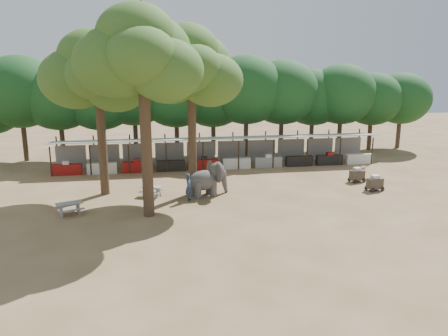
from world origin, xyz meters
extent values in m
plane|color=brown|center=(0.00, 0.00, 0.00)|extent=(100.00, 100.00, 0.00)
cube|color=#A6A9AD|center=(0.00, 14.00, 2.50)|extent=(28.00, 2.99, 0.39)
cylinder|color=#2D2319|center=(-12.60, 12.65, 1.20)|extent=(0.12, 0.12, 2.40)
cylinder|color=#2D2319|center=(-12.60, 15.35, 1.40)|extent=(0.12, 0.12, 2.80)
cube|color=maroon|center=(-12.60, 12.90, 0.45)|extent=(2.38, 0.50, 0.90)
cube|color=gray|center=(-12.60, 15.30, 1.00)|extent=(2.52, 0.12, 2.00)
cylinder|color=#2D2319|center=(-9.80, 12.65, 1.20)|extent=(0.12, 0.12, 2.40)
cylinder|color=#2D2319|center=(-9.80, 15.35, 1.40)|extent=(0.12, 0.12, 2.80)
cube|color=silver|center=(-9.80, 12.90, 0.45)|extent=(2.38, 0.50, 0.90)
cube|color=gray|center=(-9.80, 15.30, 1.00)|extent=(2.52, 0.12, 2.00)
cylinder|color=#2D2319|center=(-7.00, 12.65, 1.20)|extent=(0.12, 0.12, 2.40)
cylinder|color=#2D2319|center=(-7.00, 15.35, 1.40)|extent=(0.12, 0.12, 2.80)
cube|color=maroon|center=(-7.00, 12.90, 0.45)|extent=(2.38, 0.50, 0.90)
cube|color=gray|center=(-7.00, 15.30, 1.00)|extent=(2.52, 0.12, 2.00)
cylinder|color=#2D2319|center=(-4.20, 12.65, 1.20)|extent=(0.12, 0.12, 2.40)
cylinder|color=#2D2319|center=(-4.20, 15.35, 1.40)|extent=(0.12, 0.12, 2.80)
cube|color=black|center=(-4.20, 12.90, 0.45)|extent=(2.38, 0.50, 0.90)
cube|color=gray|center=(-4.20, 15.30, 1.00)|extent=(2.52, 0.12, 2.00)
cylinder|color=#2D2319|center=(-1.40, 12.65, 1.20)|extent=(0.12, 0.12, 2.40)
cylinder|color=#2D2319|center=(-1.40, 15.35, 1.40)|extent=(0.12, 0.12, 2.80)
cube|color=maroon|center=(-1.40, 12.90, 0.45)|extent=(2.38, 0.50, 0.90)
cube|color=gray|center=(-1.40, 15.30, 1.00)|extent=(2.52, 0.12, 2.00)
cylinder|color=#2D2319|center=(1.40, 12.65, 1.20)|extent=(0.12, 0.12, 2.40)
cylinder|color=#2D2319|center=(1.40, 15.35, 1.40)|extent=(0.12, 0.12, 2.80)
cube|color=silver|center=(1.40, 12.90, 0.45)|extent=(2.38, 0.50, 0.90)
cube|color=gray|center=(1.40, 15.30, 1.00)|extent=(2.52, 0.12, 2.00)
cylinder|color=#2D2319|center=(4.20, 12.65, 1.20)|extent=(0.12, 0.12, 2.40)
cylinder|color=#2D2319|center=(4.20, 15.35, 1.40)|extent=(0.12, 0.12, 2.80)
cube|color=gray|center=(4.20, 12.90, 0.45)|extent=(2.38, 0.50, 0.90)
cube|color=gray|center=(4.20, 15.30, 1.00)|extent=(2.52, 0.12, 2.00)
cylinder|color=#2D2319|center=(7.00, 12.65, 1.20)|extent=(0.12, 0.12, 2.40)
cylinder|color=#2D2319|center=(7.00, 15.35, 1.40)|extent=(0.12, 0.12, 2.80)
cube|color=black|center=(7.00, 12.90, 0.45)|extent=(2.38, 0.50, 0.90)
cube|color=gray|center=(7.00, 15.30, 1.00)|extent=(2.52, 0.12, 2.00)
cylinder|color=#2D2319|center=(9.80, 12.65, 1.20)|extent=(0.12, 0.12, 2.40)
cylinder|color=#2D2319|center=(9.80, 15.35, 1.40)|extent=(0.12, 0.12, 2.80)
cube|color=black|center=(9.80, 12.90, 0.45)|extent=(2.38, 0.50, 0.90)
cube|color=gray|center=(9.80, 15.30, 1.00)|extent=(2.52, 0.12, 2.00)
cylinder|color=#2D2319|center=(12.60, 12.65, 1.20)|extent=(0.12, 0.12, 2.40)
cylinder|color=#2D2319|center=(12.60, 15.35, 1.40)|extent=(0.12, 0.12, 2.80)
cube|color=silver|center=(12.60, 12.90, 0.45)|extent=(2.38, 0.50, 0.90)
cube|color=gray|center=(12.60, 15.30, 1.00)|extent=(2.52, 0.12, 2.00)
cylinder|color=#332316|center=(-9.00, 7.00, 4.60)|extent=(0.60, 0.60, 9.20)
cone|color=#332316|center=(-9.00, 7.00, 9.20)|extent=(0.57, 0.57, 2.88)
ellipsoid|color=#285018|center=(-10.40, 7.30, 7.82)|extent=(4.80, 4.80, 3.94)
ellipsoid|color=#285018|center=(-7.80, 6.40, 7.42)|extent=(4.20, 4.20, 3.44)
ellipsoid|color=#285018|center=(-8.80, 8.10, 8.42)|extent=(5.20, 5.20, 4.26)
ellipsoid|color=#285018|center=(-9.00, 5.70, 8.12)|extent=(3.80, 3.80, 3.12)
ellipsoid|color=#285018|center=(-9.30, 7.20, 9.22)|extent=(4.40, 4.40, 3.61)
cylinder|color=#332316|center=(-6.00, 2.00, 5.20)|extent=(0.64, 0.64, 10.40)
cone|color=#332316|center=(-6.00, 2.00, 10.40)|extent=(0.61, 0.61, 3.25)
ellipsoid|color=#285018|center=(-7.40, 2.30, 8.84)|extent=(4.80, 4.80, 3.94)
ellipsoid|color=#285018|center=(-4.80, 1.40, 8.44)|extent=(4.20, 4.20, 3.44)
ellipsoid|color=#285018|center=(-5.80, 3.10, 9.44)|extent=(5.20, 5.20, 4.26)
ellipsoid|color=#285018|center=(-6.00, 0.70, 9.14)|extent=(3.80, 3.80, 3.12)
ellipsoid|color=#285018|center=(-6.30, 2.20, 10.24)|extent=(4.40, 4.40, 3.61)
cylinder|color=#332316|center=(-3.00, 6.00, 4.80)|extent=(0.56, 0.56, 9.60)
cone|color=#332316|center=(-3.00, 6.00, 9.60)|extent=(0.53, 0.53, 3.00)
ellipsoid|color=#285018|center=(-4.40, 6.30, 8.16)|extent=(4.80, 4.80, 3.94)
ellipsoid|color=#285018|center=(-1.80, 5.40, 7.76)|extent=(4.20, 4.20, 3.44)
ellipsoid|color=#285018|center=(-2.80, 7.10, 8.76)|extent=(5.20, 5.20, 4.26)
ellipsoid|color=#285018|center=(-3.00, 4.70, 8.46)|extent=(3.80, 3.80, 3.12)
ellipsoid|color=#285018|center=(-3.30, 6.20, 9.56)|extent=(4.40, 4.40, 3.61)
cylinder|color=#332316|center=(-16.67, 19.00, 1.87)|extent=(0.44, 0.44, 3.74)
ellipsoid|color=#133618|center=(-16.67, 19.00, 5.53)|extent=(6.46, 5.95, 5.61)
cylinder|color=#332316|center=(-13.33, 19.00, 1.87)|extent=(0.44, 0.44, 3.74)
ellipsoid|color=#133618|center=(-13.33, 19.00, 5.53)|extent=(6.46, 5.95, 5.61)
cylinder|color=#332316|center=(-10.00, 19.00, 1.87)|extent=(0.44, 0.44, 3.74)
ellipsoid|color=#133618|center=(-10.00, 19.00, 5.53)|extent=(6.46, 5.95, 5.61)
cylinder|color=#332316|center=(-6.67, 19.00, 1.87)|extent=(0.44, 0.44, 3.74)
ellipsoid|color=#133618|center=(-6.67, 19.00, 5.53)|extent=(6.46, 5.95, 5.61)
cylinder|color=#332316|center=(-3.33, 19.00, 1.87)|extent=(0.44, 0.44, 3.74)
ellipsoid|color=#133618|center=(-3.33, 19.00, 5.53)|extent=(6.46, 5.95, 5.61)
cylinder|color=#332316|center=(0.00, 19.00, 1.87)|extent=(0.44, 0.44, 3.74)
ellipsoid|color=#133618|center=(0.00, 19.00, 5.53)|extent=(6.46, 5.95, 5.61)
cylinder|color=#332316|center=(3.33, 19.00, 1.87)|extent=(0.44, 0.44, 3.74)
ellipsoid|color=#133618|center=(3.33, 19.00, 5.53)|extent=(6.46, 5.95, 5.61)
cylinder|color=#332316|center=(6.67, 19.00, 1.87)|extent=(0.44, 0.44, 3.74)
ellipsoid|color=#133618|center=(6.67, 19.00, 5.53)|extent=(6.46, 5.95, 5.61)
cylinder|color=#332316|center=(10.00, 19.00, 1.87)|extent=(0.44, 0.44, 3.74)
ellipsoid|color=#133618|center=(10.00, 19.00, 5.53)|extent=(6.46, 5.95, 5.61)
cylinder|color=#332316|center=(13.33, 19.00, 1.87)|extent=(0.44, 0.44, 3.74)
ellipsoid|color=#133618|center=(13.33, 19.00, 5.53)|extent=(6.46, 5.95, 5.61)
cylinder|color=#332316|center=(16.67, 19.00, 1.87)|extent=(0.44, 0.44, 3.74)
ellipsoid|color=#133618|center=(16.67, 19.00, 5.53)|extent=(6.46, 5.95, 5.61)
cylinder|color=#332316|center=(20.00, 19.00, 1.87)|extent=(0.44, 0.44, 3.74)
ellipsoid|color=#133618|center=(20.00, 19.00, 5.53)|extent=(6.46, 5.95, 5.61)
ellipsoid|color=#3F3D3C|center=(-2.35, 5.38, 1.11)|extent=(2.40, 1.85, 1.37)
cylinder|color=#3F3D3C|center=(-2.79, 4.89, 0.58)|extent=(0.62, 0.62, 1.16)
cylinder|color=#3F3D3C|center=(-3.00, 5.50, 0.58)|extent=(0.62, 0.62, 1.16)
cylinder|color=#3F3D3C|center=(-1.69, 5.26, 0.58)|extent=(0.62, 0.62, 1.16)
cylinder|color=#3F3D3C|center=(-1.90, 5.88, 0.58)|extent=(0.62, 0.62, 1.16)
ellipsoid|color=#3F3D3C|center=(-1.40, 5.71, 1.60)|extent=(1.41, 1.27, 1.27)
ellipsoid|color=#3F3D3C|center=(-1.38, 5.06, 1.63)|extent=(0.52, 1.05, 1.30)
ellipsoid|color=#3F3D3C|center=(-1.78, 6.23, 1.63)|extent=(0.52, 1.05, 1.30)
cone|color=#3F3D3C|center=(-0.81, 5.91, 0.72)|extent=(0.66, 0.66, 1.44)
imported|color=#26384C|center=(-3.42, 4.55, 0.91)|extent=(0.50, 0.70, 1.83)
cube|color=gray|center=(-10.67, 2.94, 0.71)|extent=(1.63, 1.20, 0.06)
cube|color=gray|center=(-11.13, 2.75, 0.34)|extent=(0.32, 0.58, 0.69)
cube|color=gray|center=(-10.22, 3.13, 0.34)|extent=(0.32, 0.58, 0.69)
cube|color=gray|center=(-10.46, 2.44, 0.41)|extent=(1.46, 0.79, 0.05)
cube|color=gray|center=(-10.88, 3.44, 0.41)|extent=(1.46, 0.79, 0.05)
cube|color=gray|center=(-5.80, 5.90, 0.68)|extent=(1.56, 1.19, 0.06)
cube|color=gray|center=(-6.23, 6.10, 0.33)|extent=(0.32, 0.55, 0.66)
cube|color=gray|center=(-5.38, 5.71, 0.33)|extent=(0.32, 0.55, 0.66)
cube|color=gray|center=(-6.02, 5.43, 0.40)|extent=(1.38, 0.81, 0.05)
cube|color=gray|center=(-5.59, 6.37, 0.40)|extent=(1.38, 0.81, 0.05)
cube|color=#342C24|center=(9.79, 4.72, 0.53)|extent=(1.16, 0.85, 0.74)
cylinder|color=black|center=(9.46, 4.29, 0.16)|extent=(0.32, 0.13, 0.32)
cylinder|color=black|center=(10.28, 4.47, 0.16)|extent=(0.32, 0.13, 0.32)
cylinder|color=black|center=(9.31, 4.97, 0.16)|extent=(0.32, 0.13, 0.32)
cylinder|color=black|center=(10.13, 5.15, 0.16)|extent=(0.32, 0.13, 0.32)
cube|color=silver|center=(9.79, 4.72, 1.00)|extent=(0.61, 0.53, 0.26)
cube|color=#342C24|center=(9.62, 7.14, 0.52)|extent=(1.16, 0.86, 0.73)
cylinder|color=black|center=(9.30, 6.70, 0.16)|extent=(0.32, 0.14, 0.31)
cylinder|color=black|center=(10.11, 6.91, 0.16)|extent=(0.32, 0.14, 0.31)
cylinder|color=black|center=(9.13, 7.37, 0.16)|extent=(0.32, 0.14, 0.31)
cylinder|color=black|center=(9.94, 7.57, 0.16)|extent=(0.32, 0.14, 0.31)
cube|color=silver|center=(9.62, 7.14, 0.99)|extent=(0.61, 0.53, 0.26)
camera|label=1|loc=(-5.61, -22.92, 8.77)|focal=35.00mm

